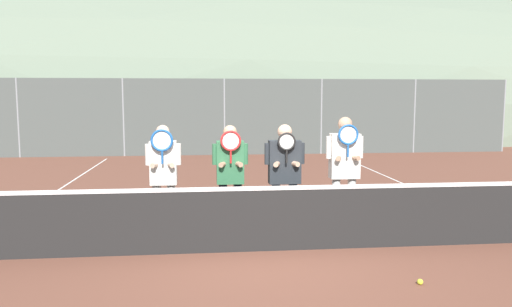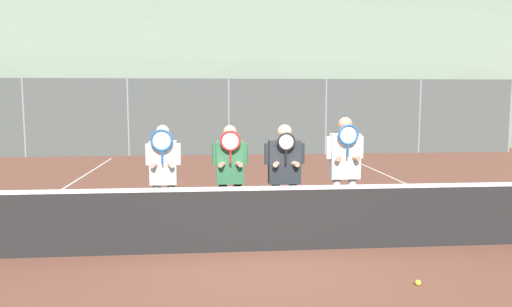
# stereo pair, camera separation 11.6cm
# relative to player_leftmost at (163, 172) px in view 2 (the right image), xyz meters

# --- Properties ---
(ground_plane) EXTENTS (120.00, 120.00, 0.00)m
(ground_plane) POSITION_rel_player_leftmost_xyz_m (1.40, -0.82, -1.02)
(ground_plane) COLOR brown
(hill_distant) EXTENTS (143.31, 79.62, 27.87)m
(hill_distant) POSITION_rel_player_leftmost_xyz_m (1.40, 51.76, -1.02)
(hill_distant) COLOR slate
(hill_distant) RESTS_ON ground_plane
(clubhouse_building) EXTENTS (23.58, 5.50, 3.67)m
(clubhouse_building) POSITION_rel_player_leftmost_xyz_m (0.04, 20.59, 0.83)
(clubhouse_building) COLOR beige
(clubhouse_building) RESTS_ON ground_plane
(fence_back) EXTENTS (22.07, 0.06, 2.82)m
(fence_back) POSITION_rel_player_leftmost_xyz_m (1.40, 10.95, 0.39)
(fence_back) COLOR gray
(fence_back) RESTS_ON ground_plane
(tennis_net) EXTENTS (11.18, 0.09, 1.02)m
(tennis_net) POSITION_rel_player_leftmost_xyz_m (1.40, -0.82, -0.55)
(tennis_net) COLOR gray
(tennis_net) RESTS_ON ground_plane
(court_line_left_sideline) EXTENTS (0.05, 16.00, 0.01)m
(court_line_left_sideline) POSITION_rel_player_leftmost_xyz_m (-2.76, 2.18, -1.02)
(court_line_left_sideline) COLOR white
(court_line_left_sideline) RESTS_ON ground_plane
(court_line_right_sideline) EXTENTS (0.05, 16.00, 0.01)m
(court_line_right_sideline) POSITION_rel_player_leftmost_xyz_m (5.56, 2.18, -1.02)
(court_line_right_sideline) COLOR white
(court_line_right_sideline) RESTS_ON ground_plane
(player_leftmost) EXTENTS (0.53, 0.34, 1.74)m
(player_leftmost) POSITION_rel_player_leftmost_xyz_m (0.00, 0.00, 0.00)
(player_leftmost) COLOR white
(player_leftmost) RESTS_ON ground_plane
(player_center_left) EXTENTS (0.55, 0.34, 1.73)m
(player_center_left) POSITION_rel_player_leftmost_xyz_m (1.01, 0.00, -0.00)
(player_center_left) COLOR #232838
(player_center_left) RESTS_ON ground_plane
(player_center_right) EXTENTS (0.62, 0.34, 1.74)m
(player_center_right) POSITION_rel_player_leftmost_xyz_m (1.84, -0.11, 0.02)
(player_center_right) COLOR #232838
(player_center_right) RESTS_ON ground_plane
(player_rightmost) EXTENTS (0.59, 0.34, 1.85)m
(player_rightmost) POSITION_rel_player_leftmost_xyz_m (2.80, -0.04, 0.08)
(player_rightmost) COLOR white
(player_rightmost) RESTS_ON ground_plane
(car_far_left) EXTENTS (4.36, 2.00, 1.87)m
(car_far_left) POSITION_rel_player_leftmost_xyz_m (-4.60, 14.50, -0.08)
(car_far_left) COLOR navy
(car_far_left) RESTS_ON ground_plane
(car_left_of_center) EXTENTS (4.77, 2.10, 1.69)m
(car_left_of_center) POSITION_rel_player_leftmost_xyz_m (0.54, 14.31, -0.15)
(car_left_of_center) COLOR navy
(car_left_of_center) RESTS_ON ground_plane
(car_center) EXTENTS (4.35, 1.92, 1.88)m
(car_center) POSITION_rel_player_leftmost_xyz_m (5.68, 14.40, -0.07)
(car_center) COLOR slate
(car_center) RESTS_ON ground_plane
(car_right_of_center) EXTENTS (4.43, 1.99, 1.69)m
(car_right_of_center) POSITION_rel_player_leftmost_xyz_m (10.65, 14.59, -0.15)
(car_right_of_center) COLOR slate
(car_right_of_center) RESTS_ON ground_plane
(tennis_ball_on_court) EXTENTS (0.07, 0.07, 0.07)m
(tennis_ball_on_court) POSITION_rel_player_leftmost_xyz_m (3.08, -2.26, -0.99)
(tennis_ball_on_court) COLOR #CCDB33
(tennis_ball_on_court) RESTS_ON ground_plane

